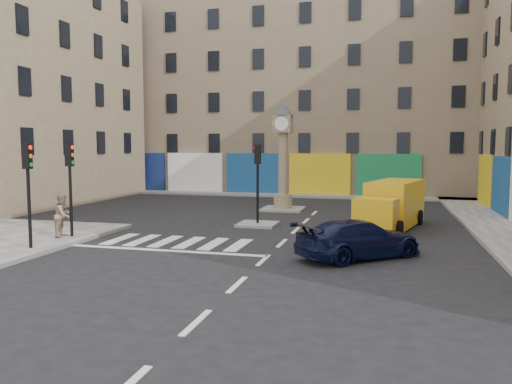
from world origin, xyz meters
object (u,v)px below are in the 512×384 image
at_px(traffic_light_left_near, 28,178).
at_px(pedestrian_tan, 63,215).
at_px(navy_sedan, 359,239).
at_px(yellow_van, 392,205).
at_px(traffic_light_left_far, 70,175).
at_px(clock_pillar, 283,150).
at_px(traffic_light_island, 258,171).

distance_m(traffic_light_left_near, pedestrian_tan, 2.77).
relative_size(navy_sedan, pedestrian_tan, 2.58).
bearing_deg(yellow_van, traffic_light_left_near, -130.09).
height_order(traffic_light_left_far, pedestrian_tan, traffic_light_left_far).
bearing_deg(clock_pillar, traffic_light_island, -90.00).
bearing_deg(clock_pillar, pedestrian_tan, -119.61).
bearing_deg(traffic_light_left_far, traffic_light_left_near, -90.00).
bearing_deg(traffic_light_island, traffic_light_left_near, -128.93).
distance_m(traffic_light_island, pedestrian_tan, 8.75).
relative_size(clock_pillar, pedestrian_tan, 3.50).
bearing_deg(clock_pillar, yellow_van, -40.16).
xyz_separation_m(clock_pillar, pedestrian_tan, (-6.57, -11.55, -2.53)).
bearing_deg(traffic_light_island, yellow_van, 7.62).
bearing_deg(yellow_van, traffic_light_island, -157.21).
height_order(navy_sedan, pedestrian_tan, pedestrian_tan).
bearing_deg(pedestrian_tan, yellow_van, -72.57).
relative_size(traffic_light_left_far, traffic_light_island, 1.00).
bearing_deg(pedestrian_tan, traffic_light_left_near, 177.52).
height_order(clock_pillar, navy_sedan, clock_pillar).
bearing_deg(traffic_light_island, pedestrian_tan, -139.74).
bearing_deg(pedestrian_tan, traffic_light_island, -58.99).
xyz_separation_m(traffic_light_left_far, clock_pillar, (6.30, 11.40, 0.93)).
distance_m(navy_sedan, yellow_van, 6.75).
relative_size(traffic_light_left_far, navy_sedan, 0.82).
xyz_separation_m(traffic_light_left_near, navy_sedan, (11.30, 1.98, -1.97)).
distance_m(traffic_light_left_far, yellow_van, 13.99).
xyz_separation_m(navy_sedan, pedestrian_tan, (-11.57, 0.27, 0.37)).
xyz_separation_m(traffic_light_left_far, yellow_van, (12.43, 6.22, -1.56)).
relative_size(traffic_light_island, yellow_van, 0.60).
height_order(traffic_light_island, pedestrian_tan, traffic_light_island).
height_order(traffic_light_island, clock_pillar, clock_pillar).
bearing_deg(yellow_van, clock_pillar, 155.01).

